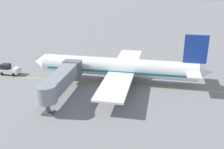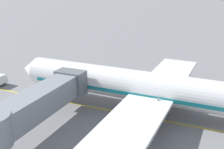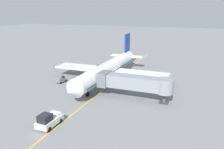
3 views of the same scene
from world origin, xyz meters
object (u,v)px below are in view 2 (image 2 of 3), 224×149
(ground_crew_loader, at_px, (132,84))
(baggage_tug_spare, at_px, (185,93))
(baggage_cart_second_in_train, at_px, (175,90))
(ground_crew_wing_walker, at_px, (105,83))
(baggage_tug_trailing, at_px, (132,75))
(parked_airliner, at_px, (149,88))
(baggage_cart_third_in_train, at_px, (198,93))
(baggage_tug_lead, at_px, (223,98))
(baggage_cart_front, at_px, (156,88))
(jet_bridge, at_px, (37,103))

(ground_crew_loader, bearing_deg, baggage_tug_spare, -88.47)
(baggage_cart_second_in_train, height_order, ground_crew_wing_walker, ground_crew_wing_walker)
(baggage_tug_trailing, distance_m, baggage_cart_second_in_train, 8.88)
(baggage_cart_second_in_train, bearing_deg, parked_airliner, 162.13)
(parked_airliner, relative_size, baggage_tug_trailing, 14.02)
(baggage_tug_trailing, xyz_separation_m, ground_crew_loader, (-4.50, -1.59, 0.24))
(baggage_cart_third_in_train, bearing_deg, ground_crew_wing_walker, 96.53)
(baggage_tug_trailing, height_order, ground_crew_loader, ground_crew_loader)
(baggage_tug_lead, xyz_separation_m, baggage_cart_front, (-0.62, 8.84, 0.24))
(baggage_tug_spare, distance_m, baggage_cart_second_in_train, 1.43)
(parked_airliner, xyz_separation_m, jet_bridge, (-9.37, 9.10, 0.27))
(baggage_tug_lead, distance_m, baggage_tug_spare, 4.78)
(baggage_tug_spare, xyz_separation_m, ground_crew_loader, (-0.20, 7.59, 0.24))
(jet_bridge, xyz_separation_m, baggage_tug_lead, (15.92, -17.26, -2.74))
(baggage_tug_lead, relative_size, baggage_tug_trailing, 1.04)
(baggage_tug_lead, distance_m, ground_crew_loader, 12.38)
(jet_bridge, xyz_separation_m, baggage_cart_front, (15.30, -8.43, -2.51))
(parked_airliner, height_order, ground_crew_loader, parked_airliner)
(ground_crew_loader, bearing_deg, baggage_cart_third_in_train, -87.54)
(baggage_tug_spare, distance_m, baggage_cart_third_in_train, 1.60)
(baggage_tug_spare, relative_size, baggage_cart_third_in_train, 0.92)
(baggage_cart_front, bearing_deg, ground_crew_wing_walker, 98.28)
(jet_bridge, bearing_deg, baggage_tug_spare, -38.82)
(baggage_cart_front, height_order, baggage_cart_third_in_train, same)
(jet_bridge, xyz_separation_m, baggage_cart_second_in_train, (15.53, -11.08, -2.51))
(jet_bridge, height_order, baggage_cart_front, jet_bridge)
(jet_bridge, height_order, ground_crew_loader, jet_bridge)
(jet_bridge, xyz_separation_m, baggage_cart_third_in_train, (15.72, -14.06, -2.51))
(baggage_tug_lead, height_order, ground_crew_loader, ground_crew_loader)
(baggage_tug_trailing, xyz_separation_m, baggage_cart_third_in_train, (-4.11, -10.75, 0.24))
(baggage_tug_spare, distance_m, baggage_cart_front, 4.08)
(ground_crew_wing_walker, bearing_deg, ground_crew_loader, -74.01)
(baggage_cart_second_in_train, bearing_deg, baggage_tug_spare, -90.27)
(baggage_tug_trailing, bearing_deg, ground_crew_loader, -160.51)
(baggage_tug_lead, relative_size, baggage_cart_second_in_train, 0.93)
(baggage_tug_lead, bearing_deg, baggage_tug_trailing, 74.38)
(ground_crew_wing_walker, bearing_deg, jet_bridge, 175.63)
(baggage_cart_third_in_train, xyz_separation_m, ground_crew_wing_walker, (-1.49, 12.97, 0.00))
(baggage_cart_second_in_train, bearing_deg, jet_bridge, 144.49)
(baggage_tug_spare, xyz_separation_m, baggage_cart_second_in_train, (0.01, 1.41, 0.24))
(baggage_cart_front, relative_size, baggage_cart_second_in_train, 1.00)
(parked_airliner, distance_m, baggage_cart_front, 6.38)
(jet_bridge, height_order, baggage_cart_third_in_train, jet_bridge)
(jet_bridge, distance_m, baggage_tug_trailing, 20.29)
(baggage_cart_front, xyz_separation_m, ground_crew_loader, (0.02, 3.52, 0.00))
(baggage_cart_third_in_train, bearing_deg, baggage_cart_second_in_train, 93.51)
(parked_airliner, bearing_deg, ground_crew_wing_walker, 58.72)
(baggage_cart_second_in_train, bearing_deg, baggage_tug_trailing, 61.11)
(baggage_cart_second_in_train, relative_size, ground_crew_loader, 1.76)
(jet_bridge, distance_m, baggage_tug_spare, 20.12)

